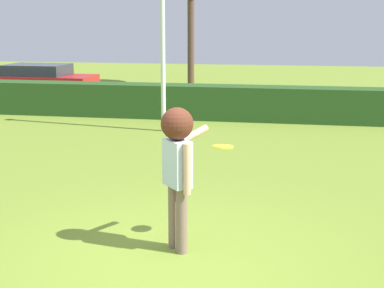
# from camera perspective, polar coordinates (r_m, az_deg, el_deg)

# --- Properties ---
(ground_plane) EXTENTS (60.00, 60.00, 0.00)m
(ground_plane) POSITION_cam_1_polar(r_m,az_deg,el_deg) (6.89, -2.91, -11.67)
(ground_plane) COLOR olive
(person) EXTENTS (0.52, 0.82, 1.82)m
(person) POSITION_cam_1_polar(r_m,az_deg,el_deg) (6.74, -1.46, -1.33)
(person) COLOR #7D6459
(person) RESTS_ON ground
(frisbee) EXTENTS (0.27, 0.27, 0.04)m
(frisbee) POSITION_cam_1_polar(r_m,az_deg,el_deg) (7.05, 3.21, -0.27)
(frisbee) COLOR yellow
(lamppost) EXTENTS (0.24, 0.24, 5.38)m
(lamppost) POSITION_cam_1_polar(r_m,az_deg,el_deg) (14.24, -3.06, 13.28)
(lamppost) COLOR silver
(lamppost) RESTS_ON ground
(hedge_row) EXTENTS (27.63, 0.90, 0.98)m
(hedge_row) POSITION_cam_1_polar(r_m,az_deg,el_deg) (16.12, 5.02, 4.23)
(hedge_row) COLOR #264B1D
(hedge_row) RESTS_ON ground
(parked_car_red) EXTENTS (4.21, 1.83, 1.25)m
(parked_car_red) POSITION_cam_1_polar(r_m,az_deg,el_deg) (21.31, -15.59, 6.40)
(parked_car_red) COLOR #B21E1E
(parked_car_red) RESTS_ON ground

